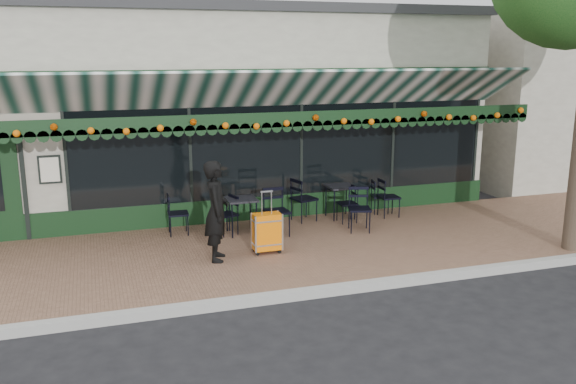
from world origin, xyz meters
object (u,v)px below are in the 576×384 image
object	(u,v)px
chair_b_right	(304,199)
chair_b_left	(226,215)
suitcase	(267,232)
cafe_table_a	(341,189)
woman	(216,211)
chair_a_right	(380,196)
chair_b_front	(277,212)
chair_a_extra	(389,197)
chair_a_left	(347,204)
cafe_table_b	(241,202)
chair_a_front	(359,209)
chair_solo	(178,214)

from	to	relation	value
chair_b_right	chair_b_left	bearing A→B (deg)	88.91
suitcase	cafe_table_a	xyz separation A→B (m)	(2.18, 1.79, 0.26)
woman	chair_b_left	world-z (taller)	woman
cafe_table_a	chair_b_right	size ratio (longest dim) A/B	0.76
chair_a_right	chair_b_front	world-z (taller)	chair_b_front
chair_a_extra	chair_b_right	size ratio (longest dim) A/B	0.90
chair_b_front	chair_a_left	bearing A→B (deg)	12.09
woman	cafe_table_b	xyz separation A→B (m)	(0.77, 1.38, -0.23)
chair_a_extra	chair_b_left	xyz separation A→B (m)	(-3.68, -0.21, -0.03)
chair_a_front	chair_b_front	bearing A→B (deg)	-171.79
chair_solo	chair_a_right	bearing A→B (deg)	-84.31
woman	chair_a_left	distance (m)	3.48
woman	chair_solo	size ratio (longest dim) A/B	2.13
chair_a_extra	chair_b_left	size ratio (longest dim) A/B	1.08
cafe_table_a	chair_a_front	world-z (taller)	chair_a_front
cafe_table_b	chair_b_left	bearing A→B (deg)	171.61
chair_a_extra	chair_solo	xyz separation A→B (m)	(-4.59, 0.09, -0.01)
chair_b_left	chair_b_front	size ratio (longest dim) A/B	0.83
chair_b_left	woman	bearing A→B (deg)	-35.97
chair_a_left	chair_a_extra	size ratio (longest dim) A/B	0.92
cafe_table_b	chair_a_front	size ratio (longest dim) A/B	0.80
chair_a_right	chair_a_front	size ratio (longest dim) A/B	0.84
chair_a_left	chair_a_right	distance (m)	1.11
woman	chair_b_front	xyz separation A→B (m)	(1.40, 1.05, -0.40)
chair_b_right	woman	bearing A→B (deg)	114.29
suitcase	chair_b_right	world-z (taller)	suitcase
cafe_table_a	cafe_table_b	size ratio (longest dim) A/B	0.99
chair_a_left	chair_a_right	world-z (taller)	chair_a_left
woman	suitcase	distance (m)	1.05
cafe_table_b	chair_b_front	xyz separation A→B (m)	(0.63, -0.33, -0.17)
suitcase	chair_b_front	world-z (taller)	suitcase
chair_a_front	chair_a_extra	distance (m)	1.35
chair_b_front	chair_solo	bearing A→B (deg)	156.64
suitcase	cafe_table_a	world-z (taller)	suitcase
chair_b_left	chair_solo	bearing A→B (deg)	-125.88
cafe_table_a	chair_a_front	bearing A→B (deg)	-91.61
woman	chair_a_extra	world-z (taller)	woman
cafe_table_a	cafe_table_b	distance (m)	2.38
suitcase	chair_a_front	size ratio (longest dim) A/B	1.27
chair_a_left	chair_b_left	xyz separation A→B (m)	(-2.63, -0.08, 0.00)
chair_a_left	chair_solo	world-z (taller)	chair_solo
woman	chair_b_left	xyz separation A→B (m)	(0.47, 1.43, -0.48)
woman	chair_b_right	size ratio (longest dim) A/B	1.86
chair_a_left	chair_b_right	xyz separation A→B (m)	(-0.84, 0.37, 0.08)
suitcase	chair_b_front	distance (m)	1.08
cafe_table_b	chair_b_right	xyz separation A→B (m)	(1.50, 0.50, -0.18)
cafe_table_a	chair_a_front	size ratio (longest dim) A/B	0.80
cafe_table_a	chair_b_left	distance (m)	2.68
chair_a_front	chair_solo	size ratio (longest dim) A/B	1.09
woman	chair_a_left	xyz separation A→B (m)	(3.10, 1.51, -0.48)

